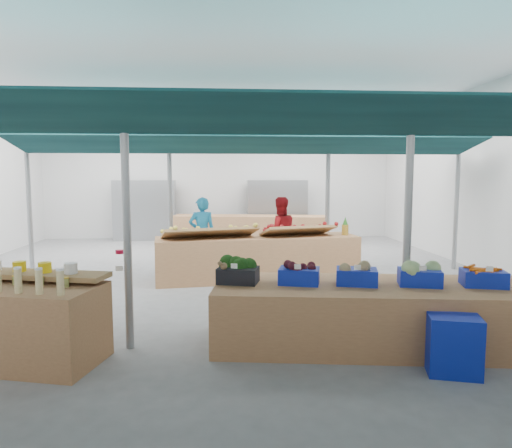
{
  "coord_description": "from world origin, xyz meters",
  "views": [
    {
      "loc": [
        0.18,
        -9.59,
        2.11
      ],
      "look_at": [
        0.74,
        -1.6,
        1.3
      ],
      "focal_mm": 32.0,
      "sensor_mm": 36.0,
      "label": 1
    }
  ],
  "objects_px": {
    "crate_stack": "(454,345)",
    "veg_counter": "(373,315)",
    "fruit_counter": "(258,258)",
    "vendor_right": "(280,233)",
    "bottle_shelf": "(14,320)",
    "vendor_left": "(202,233)"
  },
  "relations": [
    {
      "from": "veg_counter",
      "to": "vendor_right",
      "type": "xyz_separation_m",
      "value": [
        -0.58,
        4.96,
        0.45
      ]
    },
    {
      "from": "veg_counter",
      "to": "crate_stack",
      "type": "xyz_separation_m",
      "value": [
        0.57,
        -0.92,
        -0.07
      ]
    },
    {
      "from": "fruit_counter",
      "to": "vendor_left",
      "type": "distance_m",
      "value": 1.67
    },
    {
      "from": "fruit_counter",
      "to": "vendor_right",
      "type": "relative_size",
      "value": 2.5
    },
    {
      "from": "veg_counter",
      "to": "vendor_left",
      "type": "relative_size",
      "value": 2.39
    },
    {
      "from": "vendor_left",
      "to": "crate_stack",
      "type": "bearing_deg",
      "value": 109.36
    },
    {
      "from": "bottle_shelf",
      "to": "veg_counter",
      "type": "distance_m",
      "value": 4.3
    },
    {
      "from": "veg_counter",
      "to": "vendor_right",
      "type": "relative_size",
      "value": 2.39
    },
    {
      "from": "veg_counter",
      "to": "fruit_counter",
      "type": "bearing_deg",
      "value": 114.36
    },
    {
      "from": "bottle_shelf",
      "to": "crate_stack",
      "type": "relative_size",
      "value": 3.4
    },
    {
      "from": "fruit_counter",
      "to": "crate_stack",
      "type": "distance_m",
      "value": 5.1
    },
    {
      "from": "bottle_shelf",
      "to": "crate_stack",
      "type": "height_order",
      "value": "bottle_shelf"
    },
    {
      "from": "veg_counter",
      "to": "fruit_counter",
      "type": "xyz_separation_m",
      "value": [
        -1.18,
        3.86,
        0.06
      ]
    },
    {
      "from": "vendor_left",
      "to": "vendor_right",
      "type": "height_order",
      "value": "same"
    },
    {
      "from": "bottle_shelf",
      "to": "vendor_left",
      "type": "relative_size",
      "value": 1.3
    },
    {
      "from": "bottle_shelf",
      "to": "fruit_counter",
      "type": "xyz_separation_m",
      "value": [
        3.11,
        4.08,
        -0.03
      ]
    },
    {
      "from": "bottle_shelf",
      "to": "fruit_counter",
      "type": "distance_m",
      "value": 5.13
    },
    {
      "from": "crate_stack",
      "to": "veg_counter",
      "type": "bearing_deg",
      "value": 121.8
    },
    {
      "from": "veg_counter",
      "to": "crate_stack",
      "type": "relative_size",
      "value": 6.23
    },
    {
      "from": "bottle_shelf",
      "to": "vendor_left",
      "type": "bearing_deg",
      "value": 83.84
    },
    {
      "from": "veg_counter",
      "to": "vendor_right",
      "type": "height_order",
      "value": "vendor_right"
    },
    {
      "from": "veg_counter",
      "to": "fruit_counter",
      "type": "distance_m",
      "value": 4.04
    }
  ]
}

